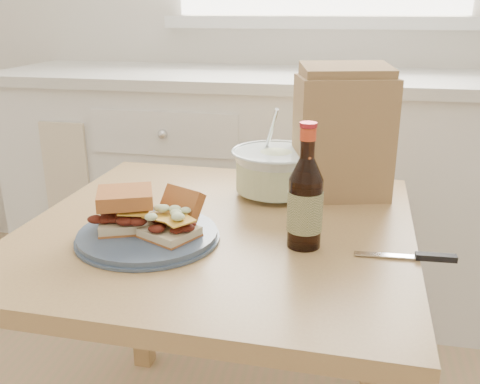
% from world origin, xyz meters
% --- Properties ---
extents(cabinet_run, '(2.50, 0.64, 0.94)m').
position_xyz_m(cabinet_run, '(-0.00, 1.70, 0.47)').
color(cabinet_run, white).
rests_on(cabinet_run, ground).
extents(dining_table, '(0.88, 0.88, 0.72)m').
position_xyz_m(dining_table, '(-0.12, 0.69, 0.61)').
color(dining_table, tan).
rests_on(dining_table, ground).
extents(plate, '(0.29, 0.29, 0.02)m').
position_xyz_m(plate, '(-0.25, 0.58, 0.73)').
color(plate, '#3E4E64').
rests_on(plate, dining_table).
extents(sandwich_left, '(0.15, 0.14, 0.08)m').
position_xyz_m(sandwich_left, '(-0.30, 0.59, 0.78)').
color(sandwich_left, beige).
rests_on(sandwich_left, plate).
extents(sandwich_right, '(0.13, 0.18, 0.09)m').
position_xyz_m(sandwich_right, '(-0.19, 0.58, 0.76)').
color(sandwich_right, beige).
rests_on(sandwich_right, plate).
extents(coleslaw_bowl, '(0.23, 0.23, 0.23)m').
position_xyz_m(coleslaw_bowl, '(-0.02, 0.92, 0.78)').
color(coleslaw_bowl, silver).
rests_on(coleslaw_bowl, dining_table).
extents(beer_bottle, '(0.07, 0.07, 0.26)m').
position_xyz_m(beer_bottle, '(0.08, 0.62, 0.81)').
color(beer_bottle, black).
rests_on(beer_bottle, dining_table).
extents(knife, '(0.19, 0.03, 0.01)m').
position_xyz_m(knife, '(0.31, 0.60, 0.72)').
color(knife, silver).
rests_on(knife, dining_table).
extents(paper_bag, '(0.27, 0.21, 0.31)m').
position_xyz_m(paper_bag, '(0.14, 0.95, 0.87)').
color(paper_bag, '#9E774C').
rests_on(paper_bag, dining_table).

